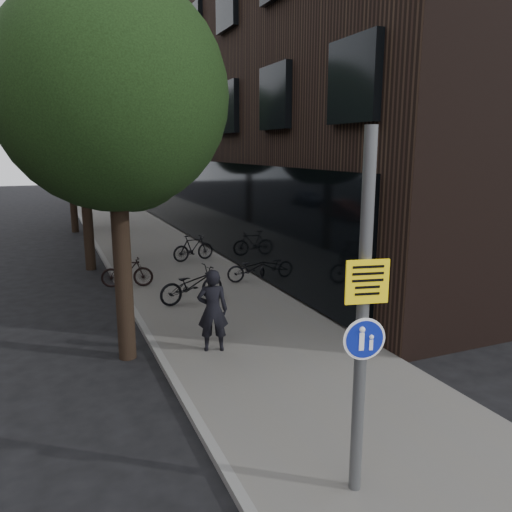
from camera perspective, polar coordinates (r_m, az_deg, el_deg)
ground at (r=8.08m, az=11.00°, el=-20.29°), size 120.00×120.00×0.00m
sidewalk at (r=16.69m, az=-7.65°, el=-2.67°), size 4.50×60.00×0.12m
curb_edge at (r=16.27m, az=-15.31°, el=-3.37°), size 0.15×60.00×0.13m
building_right_dark_brick at (r=30.62m, az=1.42°, el=21.00°), size 12.00×40.00×18.00m
street_tree_near at (r=10.36m, az=-15.70°, el=16.17°), size 4.40×4.40×7.50m
street_tree_mid at (r=18.80m, az=-19.21°, el=13.99°), size 5.00×5.00×7.80m
street_tree_far at (r=27.78m, az=-20.57°, el=13.10°), size 5.00×5.00×7.80m
signpost at (r=6.00m, az=12.06°, el=-7.03°), size 0.51×0.15×4.44m
pedestrian at (r=10.52m, az=-4.98°, el=-6.20°), size 0.73×0.58×1.76m
parked_bike_facade_near at (r=15.99m, az=-0.46°, el=-1.41°), size 1.69×0.76×0.86m
parked_bike_facade_far at (r=19.09m, az=-7.18°, el=0.93°), size 1.70×0.72×0.99m
parked_bike_curb_near at (r=13.93m, az=-7.37°, el=-3.28°), size 1.99×1.00×1.00m
parked_bike_curb_far at (r=15.84m, az=-14.53°, el=-1.78°), size 1.64×0.82×0.95m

